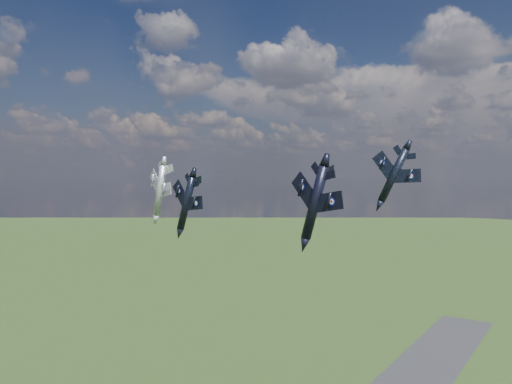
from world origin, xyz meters
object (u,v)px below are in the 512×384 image
Objects in this scene: jet_lead_navy at (186,203)px; jet_right_navy at (315,202)px; jet_high_navy at (394,175)px; jet_left_silver at (160,190)px.

jet_lead_navy is 1.09× the size of jet_right_navy.
jet_lead_navy is at bearing 174.16° from jet_right_navy.
jet_left_silver is at bearing -158.05° from jet_high_navy.
jet_high_navy reaches higher than jet_lead_navy.
jet_lead_navy is 41.44m from jet_high_navy.
jet_lead_navy is at bearing 9.44° from jet_left_silver.
jet_right_navy is 0.94× the size of jet_high_navy.
jet_high_navy is at bearing 41.74° from jet_left_silver.
jet_right_navy is at bearing -88.75° from jet_high_navy.
jet_lead_navy is 1.03× the size of jet_high_navy.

